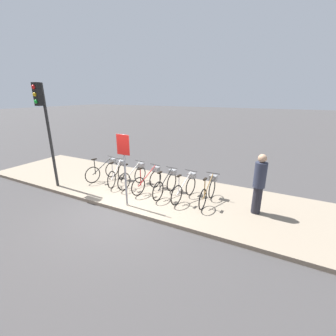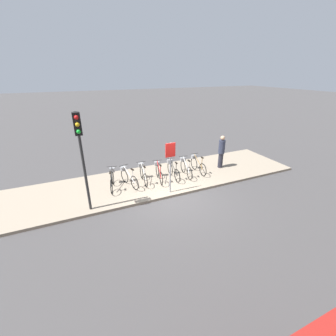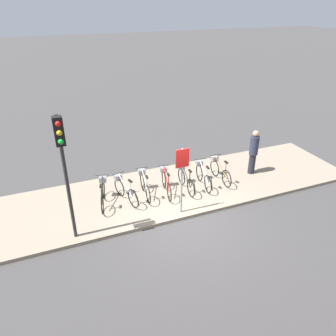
{
  "view_description": "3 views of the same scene",
  "coord_description": "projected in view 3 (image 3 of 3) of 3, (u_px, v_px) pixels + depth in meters",
  "views": [
    {
      "loc": [
        4.19,
        -4.81,
        3.49
      ],
      "look_at": [
        0.86,
        1.55,
        1.13
      ],
      "focal_mm": 24.0,
      "sensor_mm": 36.0,
      "label": 1
    },
    {
      "loc": [
        -3.59,
        -7.64,
        5.09
      ],
      "look_at": [
        0.13,
        0.74,
        1.09
      ],
      "focal_mm": 24.0,
      "sensor_mm": 36.0,
      "label": 2
    },
    {
      "loc": [
        -3.68,
        -7.75,
        6.42
      ],
      "look_at": [
        -0.06,
        1.19,
        1.34
      ],
      "focal_mm": 35.0,
      "sensor_mm": 36.0,
      "label": 3
    }
  ],
  "objects": [
    {
      "name": "pedestrian",
      "position": [
        254.0,
        151.0,
        12.71
      ],
      "size": [
        0.34,
        0.34,
        1.81
      ],
      "color": "#23232D",
      "rests_on": "sidewalk"
    },
    {
      "name": "parked_bicycle_0",
      "position": [
        103.0,
        193.0,
        11.02
      ],
      "size": [
        0.56,
        1.54,
        0.97
      ],
      "color": "black",
      "rests_on": "sidewalk"
    },
    {
      "name": "parked_bicycle_6",
      "position": [
        219.0,
        170.0,
        12.47
      ],
      "size": [
        0.46,
        1.58,
        0.97
      ],
      "color": "black",
      "rests_on": "sidewalk"
    },
    {
      "name": "ground_plane",
      "position": [
        184.0,
        220.0,
        10.57
      ],
      "size": [
        120.0,
        120.0,
        0.0
      ],
      "primitive_type": "plane",
      "color": "#423F3F"
    },
    {
      "name": "parked_bicycle_2",
      "position": [
        144.0,
        184.0,
        11.52
      ],
      "size": [
        0.46,
        1.57,
        0.97
      ],
      "color": "black",
      "rests_on": "sidewalk"
    },
    {
      "name": "parked_bicycle_1",
      "position": [
        124.0,
        189.0,
        11.22
      ],
      "size": [
        0.57,
        1.53,
        0.97
      ],
      "color": "black",
      "rests_on": "sidewalk"
    },
    {
      "name": "parked_bicycle_5",
      "position": [
        203.0,
        175.0,
        12.13
      ],
      "size": [
        0.46,
        1.57,
        0.97
      ],
      "color": "black",
      "rests_on": "sidewalk"
    },
    {
      "name": "sidewalk",
      "position": [
        164.0,
        192.0,
        11.99
      ],
      "size": [
        14.61,
        3.53,
        0.12
      ],
      "color": "gray",
      "rests_on": "ground_plane"
    },
    {
      "name": "sign_post",
      "position": [
        182.0,
        171.0,
        10.04
      ],
      "size": [
        0.44,
        0.07,
        2.27
      ],
      "color": "#99999E",
      "rests_on": "sidewalk"
    },
    {
      "name": "parked_bicycle_4",
      "position": [
        185.0,
        178.0,
        11.89
      ],
      "size": [
        0.46,
        1.58,
        0.97
      ],
      "color": "black",
      "rests_on": "sidewalk"
    },
    {
      "name": "parked_bicycle_3",
      "position": [
        166.0,
        182.0,
        11.66
      ],
      "size": [
        0.46,
        1.56,
        0.97
      ],
      "color": "black",
      "rests_on": "sidewalk"
    },
    {
      "name": "traffic_light",
      "position": [
        63.0,
        156.0,
        8.35
      ],
      "size": [
        0.24,
        0.4,
        3.75
      ],
      "color": "#2D2D2D",
      "rests_on": "sidewalk"
    }
  ]
}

